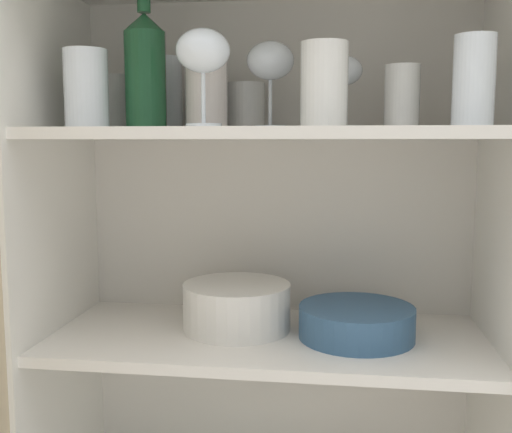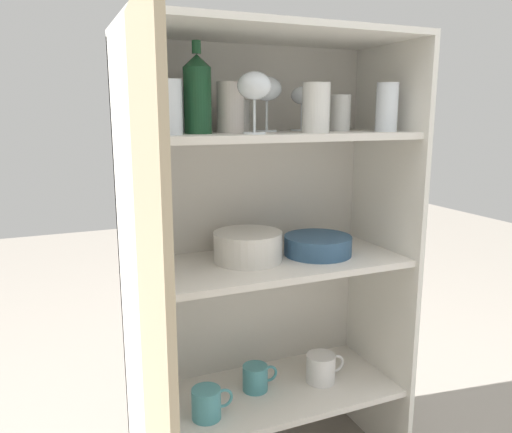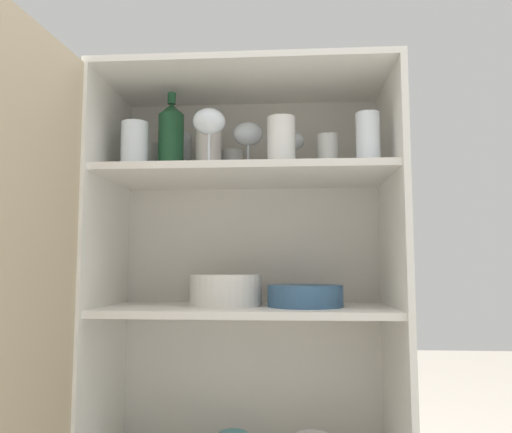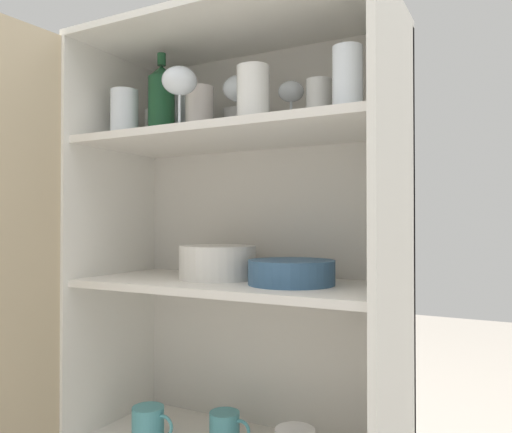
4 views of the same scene
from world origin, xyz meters
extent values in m
cube|color=silver|center=(0.00, 0.36, 0.69)|extent=(0.85, 0.02, 1.38)
cube|color=white|center=(-0.42, 0.18, 0.69)|extent=(0.02, 0.39, 1.38)
cube|color=white|center=(0.42, 0.18, 0.69)|extent=(0.02, 0.39, 1.38)
cube|color=silver|center=(0.00, 0.18, 0.71)|extent=(0.81, 0.35, 0.02)
cube|color=silver|center=(0.00, 0.18, 1.10)|extent=(0.81, 0.35, 0.02)
cylinder|color=white|center=(-0.32, 0.11, 1.18)|extent=(0.08, 0.08, 0.14)
cylinder|color=white|center=(0.24, 0.18, 1.17)|extent=(0.06, 0.06, 0.11)
cylinder|color=white|center=(0.10, 0.10, 1.18)|extent=(0.08, 0.08, 0.14)
cylinder|color=white|center=(-0.23, 0.28, 1.18)|extent=(0.08, 0.08, 0.14)
cylinder|color=white|center=(-0.31, 0.24, 1.17)|extent=(0.07, 0.07, 0.11)
cylinder|color=white|center=(0.34, 0.09, 1.18)|extent=(0.07, 0.07, 0.14)
cylinder|color=white|center=(-0.06, 0.29, 1.16)|extent=(0.08, 0.08, 0.09)
cylinder|color=silver|center=(-0.12, 0.19, 1.18)|extent=(0.08, 0.08, 0.14)
cylinder|color=white|center=(0.00, 0.21, 1.12)|extent=(0.06, 0.06, 0.01)
cylinder|color=white|center=(0.00, 0.21, 1.16)|extent=(0.01, 0.01, 0.08)
ellipsoid|color=white|center=(0.00, 0.21, 1.24)|extent=(0.09, 0.09, 0.07)
cylinder|color=white|center=(0.14, 0.24, 1.12)|extent=(0.07, 0.07, 0.01)
cylinder|color=white|center=(0.14, 0.24, 1.16)|extent=(0.01, 0.01, 0.08)
ellipsoid|color=white|center=(0.14, 0.24, 1.22)|extent=(0.07, 0.07, 0.05)
cylinder|color=white|center=(-0.10, 0.07, 1.12)|extent=(0.06, 0.06, 0.01)
cylinder|color=white|center=(-0.10, 0.07, 1.16)|extent=(0.01, 0.01, 0.08)
ellipsoid|color=white|center=(-0.10, 0.07, 1.24)|extent=(0.09, 0.09, 0.07)
cylinder|color=#194728|center=(-0.22, 0.16, 1.20)|extent=(0.08, 0.08, 0.17)
cone|color=#194728|center=(-0.22, 0.16, 1.30)|extent=(0.08, 0.08, 0.03)
cylinder|color=#194728|center=(-0.22, 0.16, 1.34)|extent=(0.02, 0.02, 0.03)
cylinder|color=silver|center=(-0.06, 0.20, 0.73)|extent=(0.21, 0.21, 0.01)
cylinder|color=silver|center=(-0.06, 0.20, 0.74)|extent=(0.21, 0.21, 0.01)
cylinder|color=silver|center=(-0.06, 0.20, 0.75)|extent=(0.21, 0.21, 0.01)
cylinder|color=silver|center=(-0.06, 0.20, 0.76)|extent=(0.21, 0.21, 0.01)
cylinder|color=silver|center=(-0.06, 0.20, 0.77)|extent=(0.21, 0.21, 0.01)
cylinder|color=silver|center=(-0.06, 0.20, 0.77)|extent=(0.21, 0.21, 0.01)
cylinder|color=silver|center=(-0.06, 0.20, 0.78)|extent=(0.21, 0.21, 0.01)
cylinder|color=silver|center=(-0.06, 0.20, 0.79)|extent=(0.21, 0.21, 0.01)
cylinder|color=silver|center=(-0.06, 0.20, 0.80)|extent=(0.21, 0.21, 0.01)
cylinder|color=silver|center=(-0.06, 0.20, 0.81)|extent=(0.21, 0.21, 0.01)
cylinder|color=#33567A|center=(0.17, 0.18, 0.76)|extent=(0.21, 0.21, 0.06)
torus|color=#33567A|center=(0.17, 0.18, 0.78)|extent=(0.21, 0.21, 0.01)
camera|label=1|loc=(0.13, -0.91, 1.09)|focal=42.00mm
camera|label=2|loc=(-0.62, -1.15, 1.17)|focal=35.00mm
camera|label=3|loc=(0.13, -1.26, 0.84)|focal=35.00mm
camera|label=4|loc=(0.66, -0.94, 0.88)|focal=35.00mm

